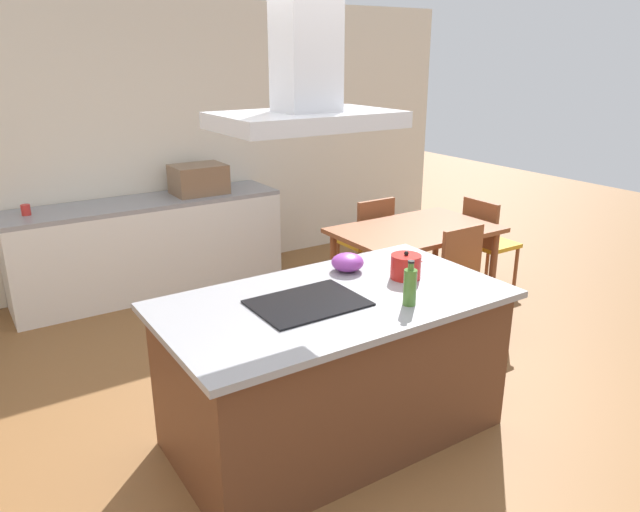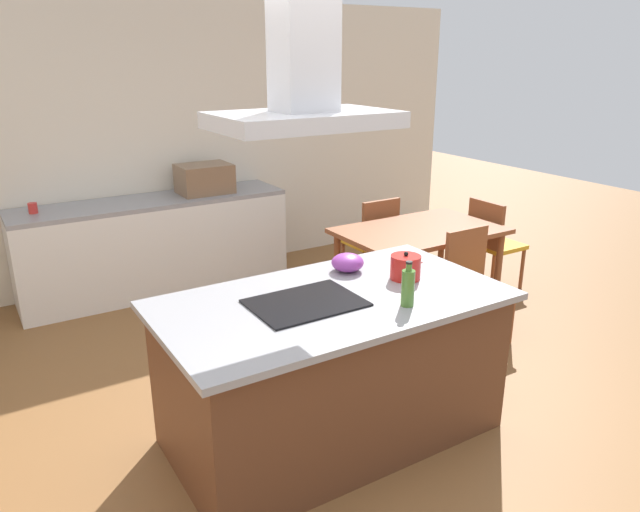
% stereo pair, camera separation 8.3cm
% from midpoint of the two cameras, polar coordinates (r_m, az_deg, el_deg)
% --- Properties ---
extents(ground, '(16.00, 16.00, 0.00)m').
position_cam_midpoint_polar(ground, '(4.96, -7.90, -7.79)').
color(ground, brown).
extents(wall_back, '(7.20, 0.10, 2.70)m').
position_cam_midpoint_polar(wall_back, '(6.15, -15.29, 10.17)').
color(wall_back, beige).
rests_on(wall_back, ground).
extents(kitchen_island, '(1.97, 1.08, 0.90)m').
position_cam_midpoint_polar(kitchen_island, '(3.57, 1.86, -10.56)').
color(kitchen_island, '#59331E').
rests_on(kitchen_island, ground).
extents(cooktop, '(0.60, 0.44, 0.01)m').
position_cam_midpoint_polar(cooktop, '(3.29, -0.66, -4.48)').
color(cooktop, black).
rests_on(cooktop, kitchen_island).
extents(tea_kettle, '(0.24, 0.18, 0.17)m').
position_cam_midpoint_polar(tea_kettle, '(3.67, 8.80, -1.05)').
color(tea_kettle, '#B21E19').
rests_on(tea_kettle, kitchen_island).
extents(olive_oil_bottle, '(0.07, 0.07, 0.25)m').
position_cam_midpoint_polar(olive_oil_bottle, '(3.27, 9.09, -2.94)').
color(olive_oil_bottle, '#47722D').
rests_on(olive_oil_bottle, kitchen_island).
extents(mixing_bowl, '(0.20, 0.20, 0.11)m').
position_cam_midpoint_polar(mixing_bowl, '(3.76, 3.28, -0.62)').
color(mixing_bowl, purple).
rests_on(mixing_bowl, kitchen_island).
extents(back_counter, '(2.52, 0.62, 0.90)m').
position_cam_midpoint_polar(back_counter, '(5.95, -15.00, 1.01)').
color(back_counter, silver).
rests_on(back_counter, ground).
extents(countertop_microwave, '(0.50, 0.38, 0.28)m').
position_cam_midpoint_polar(countertop_microwave, '(5.97, -10.55, 7.26)').
color(countertop_microwave, brown).
rests_on(countertop_microwave, back_counter).
extents(coffee_mug_red, '(0.08, 0.08, 0.09)m').
position_cam_midpoint_polar(coffee_mug_red, '(5.66, -25.30, 4.14)').
color(coffee_mug_red, red).
rests_on(coffee_mug_red, back_counter).
extents(dining_table, '(1.40, 0.90, 0.75)m').
position_cam_midpoint_polar(dining_table, '(5.32, 9.91, 1.72)').
color(dining_table, brown).
rests_on(dining_table, ground).
extents(chair_facing_island, '(0.42, 0.42, 0.89)m').
position_cam_midpoint_polar(chair_facing_island, '(4.92, 14.90, -2.02)').
color(chair_facing_island, gold).
rests_on(chair_facing_island, ground).
extents(chair_at_right_end, '(0.42, 0.42, 0.89)m').
position_cam_midpoint_polar(chair_at_right_end, '(5.99, 16.42, 1.58)').
color(chair_at_right_end, gold).
rests_on(chair_at_right_end, ground).
extents(chair_facing_back_wall, '(0.42, 0.42, 0.89)m').
position_cam_midpoint_polar(chair_facing_back_wall, '(5.85, 5.54, 1.88)').
color(chair_facing_back_wall, gold).
rests_on(chair_facing_back_wall, ground).
extents(range_hood, '(0.90, 0.55, 0.78)m').
position_cam_midpoint_polar(range_hood, '(3.02, -0.75, 16.84)').
color(range_hood, '#ADADB2').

